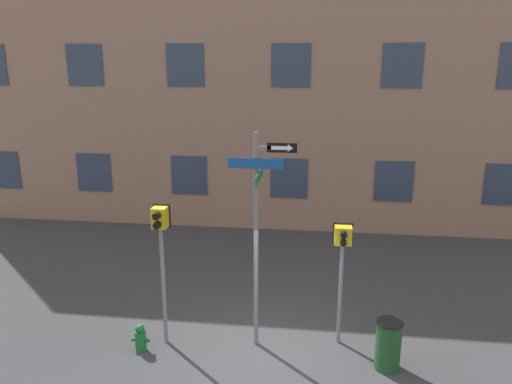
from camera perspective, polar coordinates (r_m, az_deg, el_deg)
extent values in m
plane|color=#38383A|center=(10.40, 0.83, -18.45)|extent=(60.00, 60.00, 0.00)
cube|color=#936B56|center=(16.58, 4.09, 14.26)|extent=(24.00, 0.60, 11.01)
cube|color=#2D384C|center=(20.13, -26.89, 2.28)|extent=(1.24, 0.03, 1.35)
cube|color=#2D384C|center=(18.43, -18.01, 2.13)|extent=(1.24, 0.03, 1.35)
cube|color=#2D384C|center=(17.26, -7.64, 1.90)|extent=(1.24, 0.03, 1.35)
cube|color=#2D384C|center=(16.73, 3.79, 1.58)|extent=(1.24, 0.03, 1.35)
cube|color=#2D384C|center=(16.88, 15.49, 1.18)|extent=(1.24, 0.03, 1.35)
cube|color=#2D384C|center=(17.71, 26.52, 0.75)|extent=(1.24, 0.03, 1.35)
cube|color=#2D384C|center=(18.01, -18.98, 13.57)|extent=(1.24, 0.03, 1.35)
cube|color=#2D384C|center=(16.81, -8.09, 14.16)|extent=(1.24, 0.03, 1.35)
cube|color=#2D384C|center=(16.26, 4.02, 14.24)|extent=(1.24, 0.03, 1.35)
cube|color=#2D384C|center=(16.42, 16.41, 13.69)|extent=(1.24, 0.03, 1.35)
cylinder|color=slate|center=(9.85, 0.00, -5.95)|extent=(0.09, 0.09, 4.42)
cube|color=slate|center=(9.30, 1.49, 5.12)|extent=(0.49, 0.05, 0.05)
cube|color=#14478C|center=(9.33, -0.05, 3.27)|extent=(1.04, 0.02, 0.20)
cube|color=#196B2D|center=(9.43, 0.36, 1.81)|extent=(0.02, 1.06, 0.20)
cube|color=black|center=(9.27, 2.99, 5.06)|extent=(0.56, 0.02, 0.18)
cube|color=white|center=(9.26, 2.74, 5.05)|extent=(0.32, 0.01, 0.07)
cone|color=white|center=(9.24, 3.98, 5.02)|extent=(0.10, 0.14, 0.14)
cylinder|color=slate|center=(10.45, -10.52, -10.57)|extent=(0.08, 0.08, 2.52)
cube|color=gold|center=(9.91, -10.93, -2.89)|extent=(0.29, 0.26, 0.41)
cube|color=black|center=(10.04, -10.68, -2.65)|extent=(0.35, 0.02, 0.47)
cylinder|color=black|center=(9.71, -11.30, -2.72)|extent=(0.14, 0.12, 0.14)
cylinder|color=black|center=(9.77, -11.24, -3.75)|extent=(0.14, 0.12, 0.14)
cylinder|color=silver|center=(9.76, -11.20, -2.62)|extent=(0.12, 0.01, 0.12)
cylinder|color=slate|center=(10.50, 9.61, -11.44)|extent=(0.08, 0.08, 2.18)
cube|color=gold|center=(10.00, 9.93, -4.90)|extent=(0.34, 0.26, 0.36)
cube|color=black|center=(10.13, 9.89, -4.63)|extent=(0.40, 0.02, 0.42)
cylinder|color=black|center=(9.80, 9.99, -4.83)|extent=(0.13, 0.12, 0.13)
cylinder|color=black|center=(9.85, 9.95, -5.72)|extent=(0.13, 0.12, 0.13)
cylinder|color=orange|center=(9.85, 9.98, -4.72)|extent=(0.10, 0.01, 0.10)
cylinder|color=#196028|center=(10.76, -13.04, -16.25)|extent=(0.22, 0.22, 0.43)
sphere|color=#196028|center=(10.62, -13.14, -14.97)|extent=(0.19, 0.19, 0.19)
cylinder|color=#196028|center=(10.80, -13.84, -16.04)|extent=(0.08, 0.08, 0.08)
cylinder|color=#196028|center=(10.71, -12.26, -16.25)|extent=(0.08, 0.08, 0.08)
cylinder|color=#1E4723|center=(10.19, 14.86, -16.64)|extent=(0.48, 0.48, 0.95)
cylinder|color=black|center=(9.94, 15.05, -14.21)|extent=(0.51, 0.51, 0.04)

